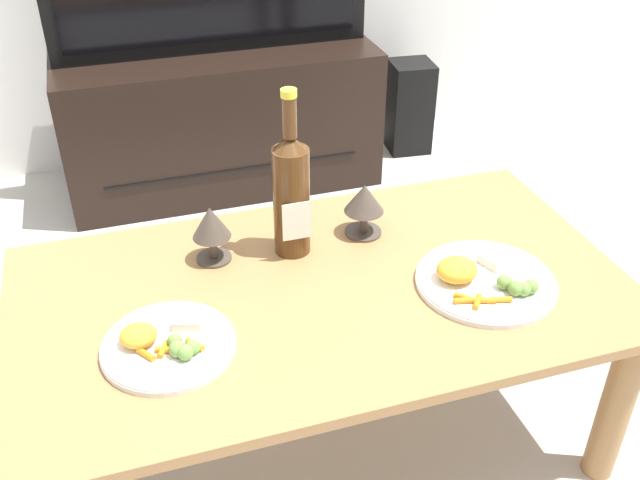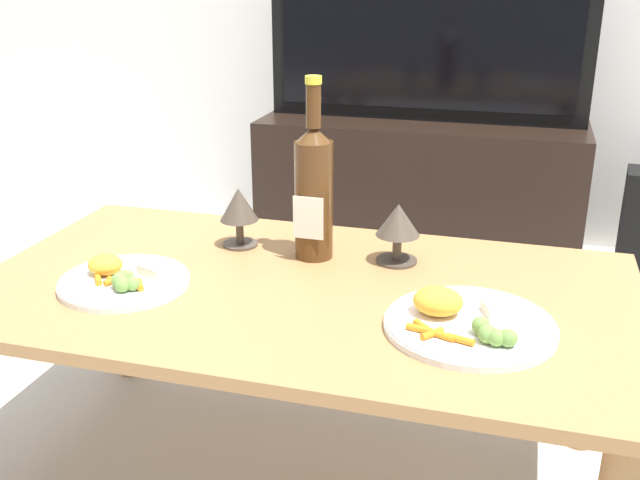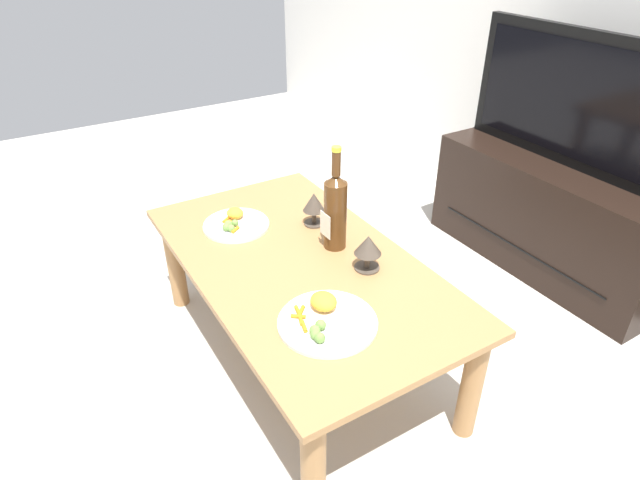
{
  "view_description": "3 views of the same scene",
  "coord_description": "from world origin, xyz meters",
  "views": [
    {
      "loc": [
        -0.37,
        -1.15,
        1.37
      ],
      "look_at": [
        0.02,
        0.08,
        0.52
      ],
      "focal_mm": 40.32,
      "sensor_mm": 36.0,
      "label": 1
    },
    {
      "loc": [
        0.4,
        -1.25,
        1.05
      ],
      "look_at": [
        0.03,
        0.01,
        0.55
      ],
      "focal_mm": 41.13,
      "sensor_mm": 36.0,
      "label": 2
    },
    {
      "loc": [
        1.37,
        -0.75,
        1.5
      ],
      "look_at": [
        0.03,
        0.06,
        0.54
      ],
      "focal_mm": 30.14,
      "sensor_mm": 36.0,
      "label": 3
    }
  ],
  "objects": [
    {
      "name": "tv_stand",
      "position": [
        0.03,
        1.37,
        0.26
      ],
      "size": [
        1.15,
        0.47,
        0.52
      ],
      "color": "black",
      "rests_on": "ground_plane"
    },
    {
      "name": "wine_bottle",
      "position": [
        -0.02,
        0.16,
        0.61
      ],
      "size": [
        0.08,
        0.08,
        0.38
      ],
      "color": "#4C2D14",
      "rests_on": "dining_table"
    },
    {
      "name": "dinner_plate_left",
      "position": [
        -0.34,
        -0.09,
        0.47
      ],
      "size": [
        0.25,
        0.25,
        0.05
      ],
      "color": "white",
      "rests_on": "dining_table"
    },
    {
      "name": "goblet_right",
      "position": [
        0.16,
        0.17,
        0.54
      ],
      "size": [
        0.09,
        0.09,
        0.13
      ],
      "color": "#473D33",
      "rests_on": "dining_table"
    },
    {
      "name": "dining_table",
      "position": [
        0.0,
        0.0,
        0.38
      ],
      "size": [
        1.29,
        0.72,
        0.45
      ],
      "color": "#9E7042",
      "rests_on": "ground_plane"
    },
    {
      "name": "goblet_left",
      "position": [
        -0.2,
        0.17,
        0.54
      ],
      "size": [
        0.08,
        0.08,
        0.13
      ],
      "color": "#473D33",
      "rests_on": "dining_table"
    },
    {
      "name": "ground_plane",
      "position": [
        0.0,
        0.0,
        0.0
      ],
      "size": [
        6.4,
        6.4,
        0.0
      ],
      "primitive_type": "plane",
      "color": "#B7B2A8"
    },
    {
      "name": "tv_screen",
      "position": [
        0.03,
        1.36,
        0.81
      ],
      "size": [
        1.12,
        0.05,
        0.57
      ],
      "color": "black",
      "rests_on": "tv_stand"
    },
    {
      "name": "dinner_plate_right",
      "position": [
        0.33,
        -0.09,
        0.47
      ],
      "size": [
        0.3,
        0.3,
        0.06
      ],
      "color": "white",
      "rests_on": "dining_table"
    }
  ]
}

